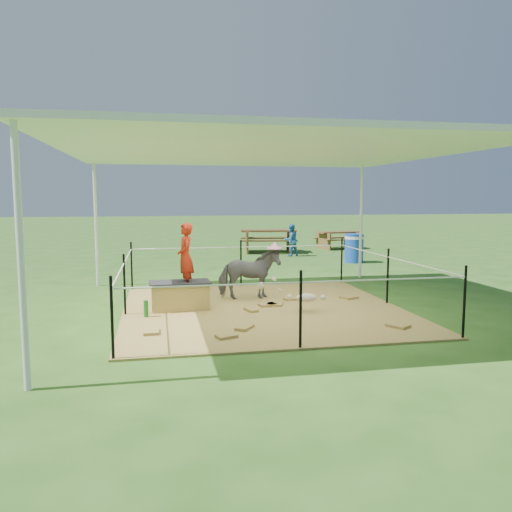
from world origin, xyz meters
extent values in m
plane|color=#2D5919|center=(0.00, 0.00, 0.00)|extent=(90.00, 90.00, 0.00)
cube|color=brown|center=(0.00, 0.00, 0.01)|extent=(4.60, 4.60, 0.03)
cylinder|color=silver|center=(-3.00, 3.00, 1.30)|extent=(0.07, 0.07, 2.60)
cylinder|color=silver|center=(3.00, 3.00, 1.30)|extent=(0.07, 0.07, 2.60)
cylinder|color=silver|center=(-3.00, -3.00, 1.30)|extent=(0.07, 0.07, 2.60)
cube|color=white|center=(0.00, 0.00, 2.64)|extent=(6.30, 6.30, 0.08)
cube|color=white|center=(0.00, 0.00, 2.79)|extent=(3.30, 3.30, 0.22)
cylinder|color=black|center=(-2.25, 2.25, 0.50)|extent=(0.04, 0.04, 1.00)
cylinder|color=black|center=(0.00, 2.25, 0.50)|extent=(0.04, 0.04, 1.00)
cylinder|color=black|center=(2.25, 2.25, 0.50)|extent=(0.04, 0.04, 1.00)
cylinder|color=black|center=(-2.25, 0.00, 0.50)|extent=(0.04, 0.04, 1.00)
cylinder|color=black|center=(2.25, 0.00, 0.50)|extent=(0.04, 0.04, 1.00)
cylinder|color=black|center=(-2.25, -2.25, 0.50)|extent=(0.04, 0.04, 1.00)
cylinder|color=black|center=(0.00, -2.25, 0.50)|extent=(0.04, 0.04, 1.00)
cylinder|color=black|center=(2.25, -2.25, 0.50)|extent=(0.04, 0.04, 1.00)
cylinder|color=white|center=(0.00, 2.25, 0.85)|extent=(4.50, 0.02, 0.02)
cylinder|color=white|center=(0.00, -2.25, 0.85)|extent=(4.50, 0.02, 0.02)
cylinder|color=white|center=(2.25, 0.00, 0.85)|extent=(0.02, 4.50, 0.02)
cylinder|color=white|center=(-2.25, 0.00, 0.85)|extent=(0.02, 4.50, 0.02)
cube|color=#A37B3B|center=(-1.37, 0.21, 0.24)|extent=(0.96, 0.51, 0.42)
cube|color=black|center=(-1.37, 0.21, 0.47)|extent=(1.02, 0.57, 0.05)
imported|color=red|center=(-1.27, 0.21, 1.01)|extent=(0.29, 0.42, 1.12)
cylinder|color=#18701F|center=(-1.92, -0.24, 0.16)|extent=(0.08, 0.08, 0.26)
imported|color=#494A4E|center=(-0.09, 0.81, 0.49)|extent=(1.10, 0.51, 0.93)
cylinder|color=#FF93C7|center=(-0.09, 0.81, 1.02)|extent=(0.29, 0.29, 0.13)
cylinder|color=#1848B7|center=(3.91, 5.60, 0.42)|extent=(0.69, 0.69, 0.84)
cube|color=brown|center=(2.05, 8.79, 0.39)|extent=(2.07, 1.63, 0.79)
cube|color=#51321B|center=(4.87, 9.52, 0.32)|extent=(1.70, 1.34, 0.64)
imported|color=#357AC7|center=(2.53, 7.54, 0.52)|extent=(0.61, 0.55, 1.04)
camera|label=1|loc=(-1.71, -8.07, 1.88)|focal=35.00mm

